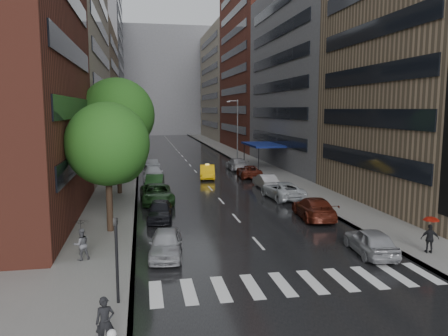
{
  "coord_description": "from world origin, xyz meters",
  "views": [
    {
      "loc": [
        -6.53,
        -19.78,
        7.77
      ],
      "look_at": [
        0.0,
        14.73,
        3.0
      ],
      "focal_mm": 35.0,
      "sensor_mm": 36.0,
      "label": 1
    }
  ],
  "objects": [
    {
      "name": "street_lamp_right",
      "position": [
        7.72,
        45.0,
        4.89
      ],
      "size": [
        1.74,
        0.22,
        9.0
      ],
      "color": "gray",
      "rests_on": "sidewalk_right"
    },
    {
      "name": "ped_bag_walker",
      "position": [
        -7.82,
        -6.11,
        0.95
      ],
      "size": [
        0.68,
        0.49,
        1.66
      ],
      "color": "black",
      "rests_on": "sidewalk_left"
    },
    {
      "name": "tree_mid",
      "position": [
        -8.6,
        20.44,
        7.21
      ],
      "size": [
        6.6,
        6.6,
        10.52
      ],
      "color": "#382619",
      "rests_on": "ground"
    },
    {
      "name": "parked_cars_right",
      "position": [
        5.4,
        19.04,
        0.74
      ],
      "size": [
        2.93,
        38.28,
        1.55
      ],
      "color": "gray",
      "rests_on": "ground"
    },
    {
      "name": "ground",
      "position": [
        0.0,
        0.0,
        0.0
      ],
      "size": [
        220.0,
        220.0,
        0.0
      ],
      "primitive_type": "plane",
      "color": "gray",
      "rests_on": "ground"
    },
    {
      "name": "sidewalk_left",
      "position": [
        -9.0,
        50.0,
        0.07
      ],
      "size": [
        4.0,
        140.0,
        0.15
      ],
      "primitive_type": "cube",
      "color": "gray",
      "rests_on": "ground"
    },
    {
      "name": "crosswalk",
      "position": [
        0.2,
        -2.0,
        0.01
      ],
      "size": [
        13.15,
        2.8,
        0.01
      ],
      "color": "silver",
      "rests_on": "ground"
    },
    {
      "name": "buildings_right",
      "position": [
        15.0,
        56.7,
        15.03
      ],
      "size": [
        8.05,
        109.1,
        36.0
      ],
      "color": "#937A5B",
      "rests_on": "ground"
    },
    {
      "name": "awning",
      "position": [
        8.98,
        35.0,
        3.13
      ],
      "size": [
        4.0,
        8.0,
        3.12
      ],
      "color": "navy",
      "rests_on": "sidewalk_right"
    },
    {
      "name": "road",
      "position": [
        0.0,
        50.0,
        0.01
      ],
      "size": [
        14.0,
        140.0,
        0.01
      ],
      "primitive_type": "cube",
      "color": "black",
      "rests_on": "ground"
    },
    {
      "name": "parked_cars_left",
      "position": [
        -5.4,
        19.61,
        0.76
      ],
      "size": [
        2.81,
        36.88,
        1.56
      ],
      "color": "gray",
      "rests_on": "ground"
    },
    {
      "name": "tree_far",
      "position": [
        -8.6,
        31.75,
        5.36
      ],
      "size": [
        4.91,
        4.91,
        7.83
      ],
      "color": "#382619",
      "rests_on": "ground"
    },
    {
      "name": "ped_black_umbrella",
      "position": [
        -9.66,
        2.55,
        1.39
      ],
      "size": [
        0.97,
        0.98,
        2.09
      ],
      "color": "#55565B",
      "rests_on": "sidewalk_left"
    },
    {
      "name": "traffic_light",
      "position": [
        -7.6,
        -2.88,
        2.23
      ],
      "size": [
        0.18,
        0.15,
        3.45
      ],
      "color": "black",
      "rests_on": "sidewalk_left"
    },
    {
      "name": "building_far",
      "position": [
        0.0,
        118.0,
        16.0
      ],
      "size": [
        40.0,
        14.0,
        32.0
      ],
      "primitive_type": "cube",
      "color": "slate",
      "rests_on": "ground"
    },
    {
      "name": "taxi",
      "position": [
        0.64,
        28.22,
        0.75
      ],
      "size": [
        2.18,
        4.75,
        1.51
      ],
      "primitive_type": "imported",
      "rotation": [
        0.0,
        0.0,
        -0.13
      ],
      "color": "yellow",
      "rests_on": "ground"
    },
    {
      "name": "street_lamp_left",
      "position": [
        -7.72,
        30.0,
        4.89
      ],
      "size": [
        1.74,
        0.22,
        9.0
      ],
      "color": "gray",
      "rests_on": "sidewalk_left"
    },
    {
      "name": "buildings_left",
      "position": [
        -15.0,
        58.79,
        15.99
      ],
      "size": [
        8.0,
        108.0,
        38.0
      ],
      "color": "maroon",
      "rests_on": "ground"
    },
    {
      "name": "tree_near",
      "position": [
        -8.6,
        7.79,
        5.62
      ],
      "size": [
        5.15,
        5.15,
        8.21
      ],
      "color": "#382619",
      "rests_on": "ground"
    },
    {
      "name": "ped_red_umbrella",
      "position": [
        8.4,
        0.24,
        1.34
      ],
      "size": [
        0.99,
        0.82,
        2.01
      ],
      "color": "black",
      "rests_on": "sidewalk_right"
    },
    {
      "name": "sidewalk_right",
      "position": [
        9.0,
        50.0,
        0.07
      ],
      "size": [
        4.0,
        140.0,
        0.15
      ],
      "primitive_type": "cube",
      "color": "gray",
      "rests_on": "ground"
    }
  ]
}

